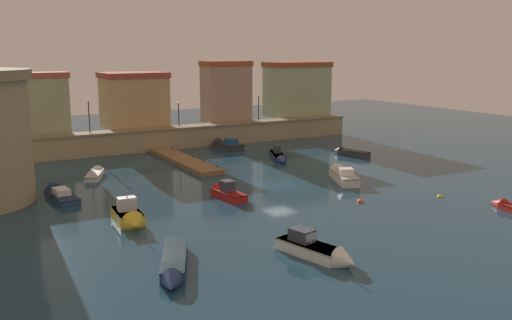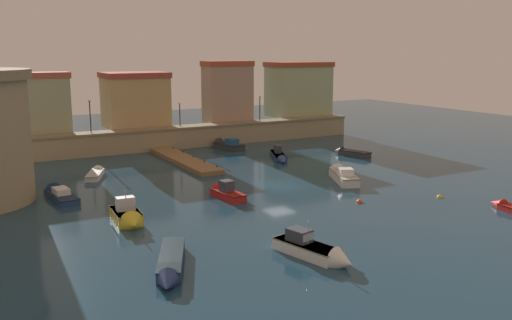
# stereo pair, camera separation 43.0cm
# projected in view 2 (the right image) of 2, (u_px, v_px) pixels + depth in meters

# --- Properties ---
(ground_plane) EXTENTS (134.44, 134.44, 0.00)m
(ground_plane) POSITION_uv_depth(u_px,v_px,m) (279.00, 185.00, 51.77)
(ground_plane) COLOR #19384C
(quay_wall) EXTENTS (49.51, 2.75, 2.74)m
(quay_wall) POSITION_uv_depth(u_px,v_px,m) (184.00, 137.00, 71.80)
(quay_wall) COLOR #9E8966
(quay_wall) RESTS_ON ground
(old_town_backdrop) EXTENTS (47.34, 6.21, 8.35)m
(old_town_backdrop) POSITION_uv_depth(u_px,v_px,m) (196.00, 95.00, 75.54)
(old_town_backdrop) COLOR #979873
(old_town_backdrop) RESTS_ON ground
(pier_dock) EXTENTS (2.59, 15.80, 0.70)m
(pier_dock) POSITION_uv_depth(u_px,v_px,m) (184.00, 160.00, 62.42)
(pier_dock) COLOR brown
(pier_dock) RESTS_ON ground
(quay_lamp_0) EXTENTS (0.32, 0.32, 3.90)m
(quay_lamp_0) POSITION_uv_depth(u_px,v_px,m) (90.00, 111.00, 65.48)
(quay_lamp_0) COLOR black
(quay_lamp_0) RESTS_ON quay_wall
(quay_lamp_1) EXTENTS (0.32, 0.32, 3.06)m
(quay_lamp_1) POSITION_uv_depth(u_px,v_px,m) (180.00, 110.00, 70.88)
(quay_lamp_1) COLOR black
(quay_lamp_1) RESTS_ON quay_wall
(quay_lamp_2) EXTENTS (0.32, 0.32, 3.46)m
(quay_lamp_2) POSITION_uv_depth(u_px,v_px,m) (260.00, 104.00, 76.36)
(quay_lamp_2) COLOR black
(quay_lamp_2) RESTS_ON quay_wall
(moored_boat_0) EXTENTS (1.79, 4.88, 1.88)m
(moored_boat_0) POSITION_uv_depth(u_px,v_px,m) (224.00, 191.00, 47.88)
(moored_boat_0) COLOR red
(moored_boat_0) RESTS_ON ground
(moored_boat_1) EXTENTS (2.27, 6.39, 1.52)m
(moored_boat_1) POSITION_uv_depth(u_px,v_px,m) (58.00, 193.00, 47.73)
(moored_boat_1) COLOR navy
(moored_boat_1) RESTS_ON ground
(moored_boat_3) EXTENTS (4.27, 7.01, 1.80)m
(moored_boat_3) POSITION_uv_depth(u_px,v_px,m) (342.00, 174.00, 54.11)
(moored_boat_3) COLOR white
(moored_boat_3) RESTS_ON ground
(moored_boat_4) EXTENTS (3.01, 5.68, 1.97)m
(moored_boat_4) POSITION_uv_depth(u_px,v_px,m) (225.00, 145.00, 71.15)
(moored_boat_4) COLOR #333338
(moored_boat_4) RESTS_ON ground
(moored_boat_5) EXTENTS (4.06, 7.01, 1.26)m
(moored_boat_5) POSITION_uv_depth(u_px,v_px,m) (170.00, 265.00, 31.66)
(moored_boat_5) COLOR navy
(moored_boat_5) RESTS_ON ground
(moored_boat_6) EXTENTS (2.54, 5.06, 1.22)m
(moored_boat_6) POSITION_uv_depth(u_px,v_px,m) (350.00, 153.00, 66.32)
(moored_boat_6) COLOR #333338
(moored_boat_6) RESTS_ON ground
(moored_boat_7) EXTENTS (3.80, 6.86, 1.76)m
(moored_boat_7) POSITION_uv_depth(u_px,v_px,m) (279.00, 156.00, 64.09)
(moored_boat_7) COLOR navy
(moored_boat_7) RESTS_ON ground
(moored_boat_8) EXTENTS (2.90, 5.93, 2.59)m
(moored_boat_8) POSITION_uv_depth(u_px,v_px,m) (316.00, 251.00, 33.62)
(moored_boat_8) COLOR white
(moored_boat_8) RESTS_ON ground
(moored_boat_9) EXTENTS (3.17, 5.37, 1.16)m
(moored_boat_9) POSITION_uv_depth(u_px,v_px,m) (96.00, 173.00, 55.70)
(moored_boat_9) COLOR white
(moored_boat_9) RESTS_ON ground
(moored_boat_10) EXTENTS (2.04, 4.56, 2.83)m
(moored_boat_10) POSITION_uv_depth(u_px,v_px,m) (128.00, 217.00, 40.28)
(moored_boat_10) COLOR gold
(moored_boat_10) RESTS_ON ground
(mooring_buoy_0) EXTENTS (0.53, 0.53, 0.53)m
(mooring_buoy_0) POSITION_uv_depth(u_px,v_px,m) (360.00, 202.00, 46.03)
(mooring_buoy_0) COLOR #EA4C19
(mooring_buoy_0) RESTS_ON ground
(mooring_buoy_1) EXTENTS (0.45, 0.45, 0.45)m
(mooring_buoy_1) POSITION_uv_depth(u_px,v_px,m) (439.00, 197.00, 47.60)
(mooring_buoy_1) COLOR yellow
(mooring_buoy_1) RESTS_ON ground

